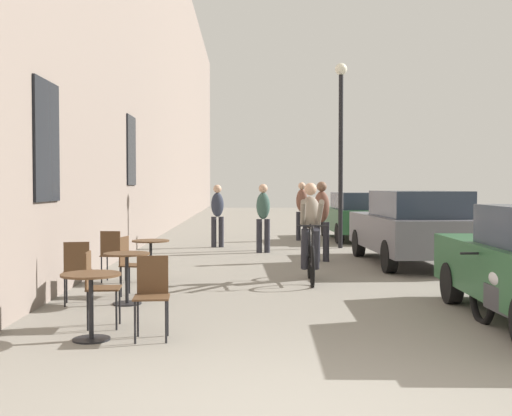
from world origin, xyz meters
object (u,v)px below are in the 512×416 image
Objects in this scene: pedestrian_near at (322,216)px; pedestrian_far at (217,212)px; parked_car_second at (412,226)px; parked_car_third at (357,215)px; parked_motorcycle at (508,300)px; cafe_table_far at (151,252)px; cafe_chair_mid_toward_street at (77,268)px; cyclist_on_bicycle at (311,235)px; pedestrian_mid at (263,214)px; street_lamp at (341,131)px; pedestrian_furthest at (302,208)px; cafe_table_near at (91,292)px; cafe_chair_mid_toward_wall at (131,261)px; cafe_table_mid at (127,267)px; cafe_chair_near_toward_wall at (152,291)px; cafe_chair_far_toward_street at (112,252)px; cafe_chair_near_toward_street at (97,283)px.

pedestrian_far is (-2.41, 3.31, -0.04)m from pedestrian_near.
parked_car_second reaches higher than parked_car_third.
parked_car_second is 6.51m from parked_motorcycle.
cafe_table_far is at bearing -98.17° from pedestrian_far.
parked_motorcycle is at bearing -92.61° from parked_car_third.
cyclist_on_bicycle reaches higher than cafe_chair_mid_toward_street.
pedestrian_mid is 0.35× the size of street_lamp.
pedestrian_furthest reaches higher than cafe_table_far.
cafe_table_near is at bearing -90.38° from cafe_table_far.
cyclist_on_bicycle reaches higher than cafe_table_far.
cafe_chair_mid_toward_wall is 1.39m from cafe_table_far.
cafe_chair_mid_toward_street reaches higher than cafe_table_mid.
cafe_chair_near_toward_wall is at bearing -109.50° from parked_car_third.
cafe_chair_near_toward_wall is 1.00× the size of cafe_chair_mid_toward_wall.
parked_car_second is at bearing 22.79° from cafe_chair_far_toward_street.
cafe_table_near is 5.07m from cyclist_on_bicycle.
pedestrian_far reaches higher than cafe_chair_near_toward_street.
pedestrian_far is (0.99, 7.59, 0.43)m from cafe_chair_mid_toward_wall.
pedestrian_mid reaches higher than cafe_table_far.
parked_car_third is (0.91, 2.58, -2.35)m from street_lamp.
cafe_chair_near_toward_wall is at bearing -179.93° from parked_motorcycle.
cafe_chair_mid_toward_wall is 0.53× the size of pedestrian_far.
pedestrian_near is at bearing 56.28° from cafe_table_mid.
parked_car_third is (5.12, 12.71, 0.23)m from cafe_table_near.
cafe_chair_near_toward_wall is 0.20× the size of parked_car_second.
cafe_table_far is (0.03, 2.09, 0.00)m from cafe_table_mid.
cafe_table_mid is at bearing -142.77° from cyclist_on_bicycle.
cafe_chair_near_toward_wall is 1.00× the size of cafe_chair_mid_toward_street.
pedestrian_far is 0.34× the size of street_lamp.
pedestrian_mid is (2.73, 4.85, 0.44)m from cafe_chair_far_toward_street.
pedestrian_mid is at bearing 66.43° from cafe_table_far.
cafe_table_far is (0.10, 1.38, 0.00)m from cafe_chair_mid_toward_wall.
pedestrian_furthest is at bearing 68.00° from cafe_table_far.
pedestrian_furthest is (3.39, 12.50, 0.48)m from cafe_table_near.
pedestrian_furthest is 6.22m from parked_car_second.
pedestrian_far is (0.92, 8.30, 0.43)m from cafe_table_mid.
cafe_chair_near_toward_wall and cafe_chair_far_toward_street have the same top height.
street_lamp is (4.18, 5.94, 2.59)m from cafe_table_far.
street_lamp is at bearing 105.38° from parked_car_second.
pedestrian_far is at bearing 83.68° from cafe_table_mid.
street_lamp is 3.61m from parked_car_third.
parked_car_second reaches higher than cafe_table_mid.
cafe_table_mid is at bearing -96.32° from pedestrian_far.
cafe_chair_near_toward_street reaches higher than cafe_table_mid.
cafe_table_near is 11.27m from street_lamp.
parked_motorcycle is (-0.65, -6.47, -0.40)m from parked_car_second.
cafe_chair_far_toward_street reaches higher than cafe_table_near.
pedestrian_far is (1.54, 6.29, 0.43)m from cafe_chair_far_toward_street.
pedestrian_furthest is at bearing 95.31° from parked_motorcycle.
pedestrian_mid is at bearing 141.95° from parked_car_second.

